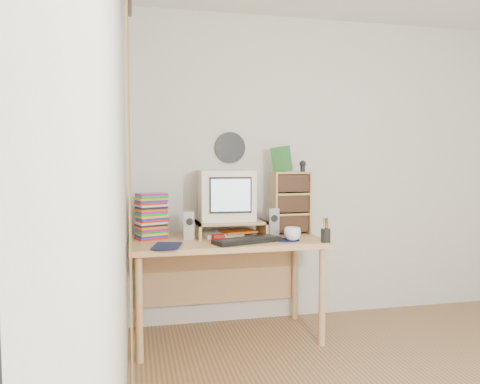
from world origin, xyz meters
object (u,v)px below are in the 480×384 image
desk (225,255)px  cd_rack (290,203)px  diary (154,245)px  crt_monitor (227,195)px  mug (292,234)px  dvd_stack (151,219)px  keyboard (247,240)px

desk → cd_rack: (0.54, 0.07, 0.38)m
desk → cd_rack: bearing=6.9°
desk → diary: (-0.54, -0.31, 0.16)m
crt_monitor → mug: 0.60m
desk → dvd_stack: 0.61m
desk → keyboard: 0.32m
mug → keyboard: bearing=-178.1°
desk → keyboard: keyboard is taller
crt_monitor → diary: (-0.57, -0.39, -0.29)m
keyboard → mug: bearing=-15.8°
cd_rack → diary: bearing=-163.5°
keyboard → diary: diary is taller
crt_monitor → diary: bearing=-142.4°
diary → cd_rack: bearing=32.7°
keyboard → diary: size_ratio=2.28×
desk → keyboard: size_ratio=2.88×
desk → crt_monitor: (0.03, 0.09, 0.45)m
dvd_stack → cd_rack: cd_rack is taller
cd_rack → desk: bearing=-175.6°
cd_rack → diary: size_ratio=2.29×
desk → cd_rack: cd_rack is taller
crt_monitor → diary: crt_monitor is taller
desk → crt_monitor: bearing=70.0°
dvd_stack → cd_rack: (1.08, 0.01, 0.10)m
keyboard → mug: (0.34, 0.01, 0.03)m
dvd_stack → desk: bearing=-25.5°
crt_monitor → cd_rack: size_ratio=0.83×
keyboard → cd_rack: bearing=19.2°
crt_monitor → dvd_stack: 0.60m
keyboard → diary: 0.65m
desk → mug: 0.54m
cd_rack → crt_monitor: bearing=175.1°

